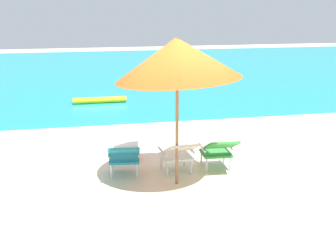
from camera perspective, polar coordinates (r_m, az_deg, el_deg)
name	(u,v)px	position (r m, az deg, el deg)	size (l,w,h in m)	color
ground_plane	(140,119)	(11.80, -3.56, 0.82)	(40.00, 40.00, 0.00)	beige
ocean_band	(110,72)	(20.19, -7.27, 6.76)	(40.00, 18.00, 0.01)	teal
swim_buoy	(100,100)	(13.84, -8.57, 3.25)	(0.18, 0.18, 1.60)	yellow
lounge_chair_left	(124,156)	(7.80, -5.55, -3.71)	(0.63, 0.93, 0.68)	teal
lounge_chair_center	(179,153)	(7.91, 1.38, -3.38)	(0.58, 0.90, 0.68)	silver
lounge_chair_right	(219,150)	(8.12, 6.36, -2.97)	(0.59, 0.90, 0.68)	#338E3D
beach_umbrella_center	(177,58)	(7.13, 1.18, 8.47)	(2.62, 2.60, 2.48)	olive
cooler_box	(126,152)	(8.77, -5.26, -3.22)	(0.51, 0.39, 0.32)	red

